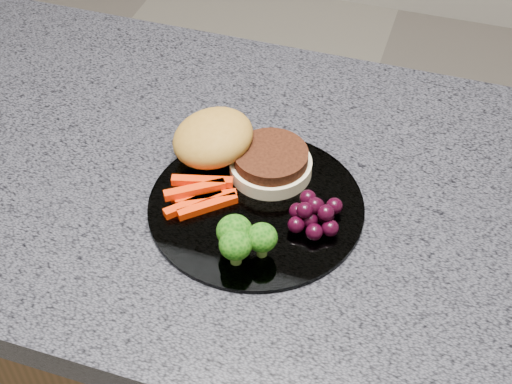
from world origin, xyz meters
TOP-DOWN VIEW (x-y plane):
  - island_cabinet at (0.00, 0.00)m, footprint 1.20×0.60m
  - countertop at (0.00, 0.00)m, footprint 1.20×0.60m
  - plate at (0.06, -0.04)m, footprint 0.26×0.26m
  - burger at (0.01, 0.02)m, footprint 0.19×0.12m
  - carrot_sticks at (-0.01, -0.06)m, footprint 0.09×0.08m
  - broccoli at (0.06, -0.12)m, footprint 0.07×0.06m
  - grape_bunch at (0.13, -0.05)m, footprint 0.06×0.07m

SIDE VIEW (x-z plane):
  - island_cabinet at x=0.00m, z-range 0.00..0.86m
  - countertop at x=0.00m, z-range 0.86..0.90m
  - plate at x=0.06m, z-range 0.90..0.91m
  - carrot_sticks at x=-0.01m, z-range 0.90..0.92m
  - grape_bunch at x=0.13m, z-range 0.90..0.94m
  - burger at x=0.01m, z-range 0.90..0.96m
  - broccoli at x=0.06m, z-range 0.91..0.96m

